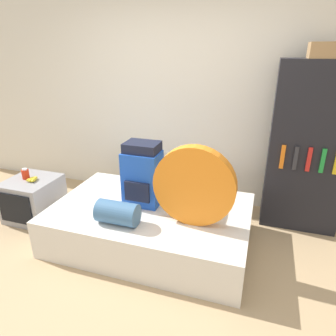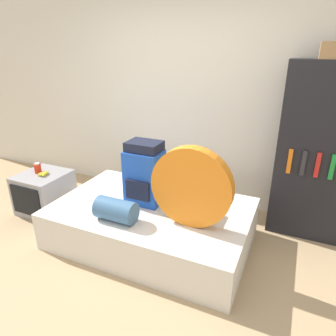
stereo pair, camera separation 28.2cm
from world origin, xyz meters
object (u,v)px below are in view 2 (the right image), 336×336
canister (38,168)px  bookshelf (318,154)px  tent_bag (192,187)px  sleeping_roll (116,210)px  television (45,192)px  backpack (144,174)px

canister → bookshelf: bearing=14.9°
canister → bookshelf: bookshelf is taller
bookshelf → tent_bag: bearing=-135.2°
sleeping_roll → canister: bearing=163.7°
canister → tent_bag: bearing=-5.1°
tent_bag → sleeping_roll: (-0.65, -0.23, -0.26)m
sleeping_roll → television: sleeping_roll is taller
television → canister: bearing=165.2°
backpack → tent_bag: tent_bag is taller
backpack → sleeping_roll: size_ratio=1.69×
bookshelf → canister: bearing=-165.1°
backpack → television: size_ratio=1.13×
backpack → tent_bag: size_ratio=0.88×
tent_bag → television: (-1.98, 0.16, -0.53)m
sleeping_roll → bookshelf: (1.65, 1.22, 0.40)m
television → bookshelf: size_ratio=0.32×
backpack → television: 1.47m
bookshelf → sleeping_roll: bearing=-143.6°
tent_bag → television: size_ratio=1.29×
sleeping_roll → bookshelf: bookshelf is taller
tent_bag → canister: (-2.04, 0.18, -0.23)m
backpack → bookshelf: (1.58, 0.78, 0.19)m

